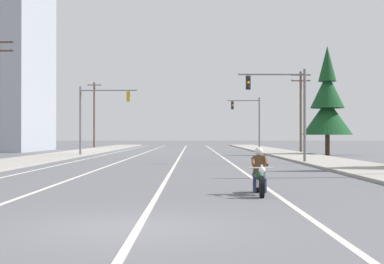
% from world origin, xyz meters
% --- Properties ---
extents(ground_plane, '(400.00, 400.00, 0.00)m').
position_xyz_m(ground_plane, '(0.00, 0.00, 0.00)').
color(ground_plane, '#5B5B60').
extents(lane_stripe_center, '(0.16, 100.00, 0.01)m').
position_xyz_m(lane_stripe_center, '(0.20, 45.00, 0.00)').
color(lane_stripe_center, beige).
rests_on(lane_stripe_center, ground).
extents(lane_stripe_left, '(0.16, 100.00, 0.01)m').
position_xyz_m(lane_stripe_left, '(-3.79, 45.00, 0.00)').
color(lane_stripe_left, beige).
rests_on(lane_stripe_left, ground).
extents(lane_stripe_right, '(0.16, 100.00, 0.01)m').
position_xyz_m(lane_stripe_right, '(3.86, 45.00, 0.00)').
color(lane_stripe_right, beige).
rests_on(lane_stripe_right, ground).
extents(lane_stripe_far_left, '(0.16, 100.00, 0.01)m').
position_xyz_m(lane_stripe_far_left, '(-7.01, 45.00, 0.00)').
color(lane_stripe_far_left, beige).
rests_on(lane_stripe_far_left, ground).
extents(sidewalk_kerb_right, '(4.40, 110.00, 0.14)m').
position_xyz_m(sidewalk_kerb_right, '(10.54, 40.00, 0.07)').
color(sidewalk_kerb_right, '#9E998E').
rests_on(sidewalk_kerb_right, ground).
extents(sidewalk_kerb_left, '(4.40, 110.00, 0.14)m').
position_xyz_m(sidewalk_kerb_left, '(-10.54, 40.00, 0.07)').
color(sidewalk_kerb_left, '#9E998E').
rests_on(sidewalk_kerb_left, ground).
extents(motorcycle_with_rider, '(0.70, 2.19, 1.46)m').
position_xyz_m(motorcycle_with_rider, '(3.35, 6.12, 0.59)').
color(motorcycle_with_rider, black).
rests_on(motorcycle_with_rider, ground).
extents(traffic_signal_near_right, '(4.46, 0.37, 6.20)m').
position_xyz_m(traffic_signal_near_right, '(7.42, 25.55, 4.07)').
color(traffic_signal_near_right, slate).
rests_on(traffic_signal_near_right, ground).
extents(traffic_signal_near_left, '(5.13, 0.37, 6.20)m').
position_xyz_m(traffic_signal_near_left, '(-7.18, 38.43, 4.11)').
color(traffic_signal_near_left, slate).
rests_on(traffic_signal_near_left, ground).
extents(traffic_signal_mid_right, '(3.70, 0.37, 6.20)m').
position_xyz_m(traffic_signal_mid_right, '(7.95, 52.62, 4.02)').
color(traffic_signal_mid_right, slate).
rests_on(traffic_signal_mid_right, ground).
extents(utility_pole_right_far, '(2.21, 0.26, 9.11)m').
position_xyz_m(utility_pole_right_far, '(13.61, 52.19, 4.93)').
color(utility_pole_right_far, brown).
rests_on(utility_pole_right_far, ground).
extents(utility_pole_left_far, '(2.00, 0.26, 9.65)m').
position_xyz_m(utility_pole_left_far, '(-13.03, 70.41, 5.02)').
color(utility_pole_left_far, brown).
rests_on(utility_pole_left_far, ground).
extents(conifer_tree_right_verge_far, '(4.68, 4.68, 10.31)m').
position_xyz_m(conifer_tree_right_verge_far, '(14.03, 41.48, 4.72)').
color(conifer_tree_right_verge_far, '#423023').
rests_on(conifer_tree_right_verge_far, ground).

